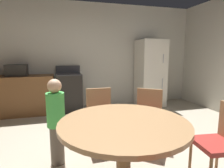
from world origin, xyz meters
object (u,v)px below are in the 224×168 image
Objects in this scene: chair_north at (100,114)px; person_child at (56,120)px; chair_northeast at (147,115)px; refrigerator at (150,73)px; dining_table at (124,137)px; chair_east at (222,139)px; oven_range at (69,92)px; microwave at (17,70)px.

chair_north is 0.80× the size of person_child.
chair_north is 1.00× the size of chair_northeast.
refrigerator is at bearing 91.88° from person_child.
chair_east is (1.05, -0.13, -0.10)m from dining_table.
oven_range is 2.00m from chair_north.
person_child is (-2.41, -2.24, -0.30)m from refrigerator.
chair_northeast is 0.80× the size of person_child.
refrigerator is 2.02× the size of chair_north.
chair_north and chair_northeast have the same top height.
oven_range is 0.90× the size of dining_table.
person_child is at bearing -62.81° from chair_north.
chair_east is at bearing 41.41° from chair_north.
chair_east is at bearing -65.80° from oven_range.
dining_table is (0.37, -3.02, 0.14)m from oven_range.
chair_northeast is (-1.12, -2.15, -0.38)m from refrigerator.
chair_north is 0.70m from chair_northeast.
microwave is 0.51× the size of chair_north.
microwave is 3.40m from dining_table.
chair_northeast is at bearing -117.61° from refrigerator.
chair_northeast reaches higher than dining_table.
microwave reaches higher than oven_range.
microwave is at bearing -44.16° from chair_east.
person_child reaches higher than chair_east.
person_child reaches higher than chair_north.
chair_north reaches higher than dining_table.
refrigerator is 2.65m from chair_north.
chair_east is 1.00× the size of chair_northeast.
dining_table is 1.06m from chair_northeast.
oven_range reaches higher than dining_table.
microwave is 0.40× the size of person_child.
chair_north is (-0.01, 1.05, -0.10)m from dining_table.
oven_range is 2.43m from chair_northeast.
chair_east and chair_northeast have the same top height.
person_child is at bearing -47.15° from chair_northeast.
dining_table is 1.06m from chair_east.
chair_east is at bearing -51.00° from microwave.
chair_northeast is (1.03, -2.20, 0.03)m from oven_range.
chair_east and chair_north have the same top height.
person_child is at bearing -69.26° from microwave.
refrigerator is at bearing -0.88° from microwave.
refrigerator is 3.47m from dining_table.
chair_north is at bearing -70.56° from chair_northeast.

